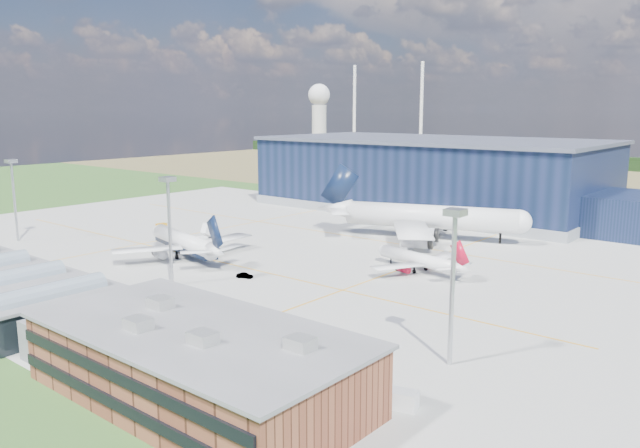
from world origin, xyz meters
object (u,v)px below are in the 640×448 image
(gse_tug_b, at_px, (161,225))
(gse_van_c, at_px, (398,399))
(airstair, at_px, (209,233))
(car_b, at_px, (245,276))
(hangar, at_px, (437,178))
(ops_building, at_px, (197,362))
(car_a, at_px, (309,380))
(light_mast_center, at_px, (169,213))
(airliner_widebody, at_px, (431,204))
(light_mast_west, at_px, (13,187))
(airliner_navy, at_px, (184,232))
(gse_van_a, at_px, (150,301))
(airliner_red, at_px, (418,252))
(light_mast_east, at_px, (453,262))
(gse_cart_b, at_px, (407,246))

(gse_tug_b, relative_size, gse_van_c, 0.62)
(airstair, height_order, car_b, airstair)
(hangar, relative_size, ops_building, 3.15)
(ops_building, relative_size, car_a, 12.39)
(light_mast_center, xyz_separation_m, airstair, (-31.39, 36.77, -13.96))
(airliner_widebody, bearing_deg, light_mast_west, -159.18)
(airliner_navy, bearing_deg, hangar, -82.21)
(gse_tug_b, height_order, car_a, gse_tug_b)
(hangar, relative_size, car_b, 39.27)
(airliner_widebody, relative_size, gse_van_a, 11.39)
(airliner_red, bearing_deg, airliner_navy, 37.82)
(airstair, distance_m, car_b, 45.50)
(ops_building, bearing_deg, gse_tug_b, 145.91)
(light_mast_west, bearing_deg, car_a, -8.29)
(airliner_navy, bearing_deg, light_mast_east, -178.30)
(ops_building, relative_size, airliner_navy, 1.20)
(light_mast_east, distance_m, car_b, 60.68)
(airliner_navy, bearing_deg, ops_building, 156.78)
(airstair, bearing_deg, airliner_widebody, 28.17)
(gse_van_c, height_order, airstair, airstair)
(airliner_widebody, relative_size, car_a, 16.63)
(gse_van_a, height_order, car_b, gse_van_a)
(hangar, distance_m, gse_tug_b, 99.89)
(hangar, relative_size, airliner_red, 5.29)
(airstair, bearing_deg, gse_van_c, -38.81)
(hangar, xyz_separation_m, light_mast_east, (72.19, -124.80, 3.82))
(hangar, height_order, gse_van_c, hangar)
(airliner_red, height_order, gse_van_a, airliner_red)
(ops_building, distance_m, car_b, 57.50)
(airliner_widebody, distance_m, gse_van_a, 88.88)
(car_a, height_order, car_b, car_a)
(airliner_widebody, xyz_separation_m, car_b, (-10.26, -62.64, -9.46))
(gse_van_a, relative_size, car_b, 1.47)
(hangar, height_order, airstair, hangar)
(light_mast_east, bearing_deg, car_a, -122.52)
(airliner_red, relative_size, gse_tug_b, 8.97)
(light_mast_west, relative_size, car_b, 6.23)
(light_mast_center, distance_m, airliner_red, 55.83)
(gse_van_a, relative_size, airstair, 1.18)
(airliner_navy, xyz_separation_m, airliner_widebody, (36.55, 58.25, 3.80))
(gse_cart_b, bearing_deg, light_mast_east, -127.30)
(gse_van_a, height_order, gse_van_c, gse_van_a)
(hangar, xyz_separation_m, gse_tug_b, (-48.67, -86.53, -10.95))
(light_mast_center, relative_size, airliner_widebody, 0.37)
(hangar, height_order, gse_van_a, hangar)
(ops_building, bearing_deg, car_b, 130.50)
(airliner_widebody, bearing_deg, hangar, 97.36)
(ops_building, bearing_deg, airstair, 138.85)
(ops_building, bearing_deg, airliner_navy, 142.93)
(light_mast_west, height_order, gse_tug_b, light_mast_west)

